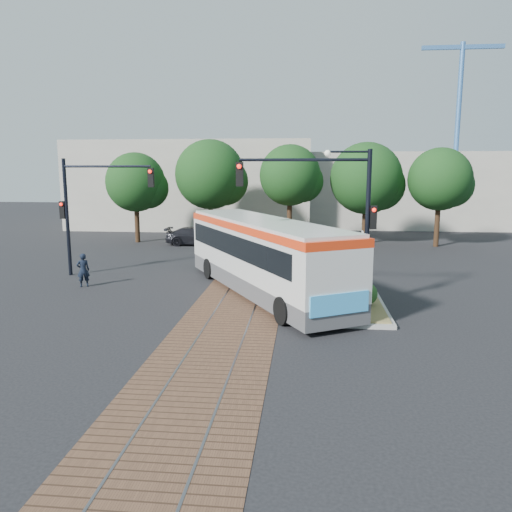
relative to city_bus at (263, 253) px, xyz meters
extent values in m
plane|color=black|center=(-0.84, -1.09, -1.84)|extent=(120.00, 120.00, 0.00)
cube|color=brown|center=(-0.84, 2.91, -1.83)|extent=(3.60, 40.00, 0.01)
cube|color=slate|center=(-1.59, 2.91, -1.82)|extent=(0.06, 40.00, 0.01)
cube|color=slate|center=(-0.09, 2.91, -1.82)|extent=(0.06, 40.00, 0.01)
cylinder|color=#382314|center=(-10.84, 14.91, -0.41)|extent=(0.36, 0.36, 2.86)
sphere|color=#103414|center=(-10.84, 14.91, 2.67)|extent=(4.40, 4.40, 4.40)
cylinder|color=#382314|center=(-5.34, 15.71, -0.28)|extent=(0.36, 0.36, 3.12)
sphere|color=#103414|center=(-5.34, 15.71, 3.24)|extent=(5.20, 5.20, 5.20)
cylinder|color=#382314|center=(0.66, 14.91, -0.14)|extent=(0.36, 0.36, 3.39)
sphere|color=#103414|center=(0.66, 14.91, 3.20)|extent=(4.40, 4.40, 4.40)
cylinder|color=#382314|center=(6.16, 15.71, -0.41)|extent=(0.36, 0.36, 2.86)
sphere|color=#103414|center=(6.16, 15.71, 2.97)|extent=(5.20, 5.20, 5.20)
cylinder|color=#382314|center=(11.16, 14.91, -0.28)|extent=(0.36, 0.36, 3.12)
sphere|color=#103414|center=(11.16, 14.91, 2.94)|extent=(4.40, 4.40, 4.40)
cube|color=#ADA899|center=(-8.84, 26.91, 2.16)|extent=(22.00, 12.00, 8.00)
cube|color=#ADA899|center=(11.16, 28.91, 1.66)|extent=(18.00, 10.00, 7.00)
cylinder|color=#3F72B2|center=(17.16, 32.91, 7.16)|extent=(0.50, 0.50, 18.00)
cube|color=#3F72B2|center=(17.16, 32.91, 15.66)|extent=(8.00, 0.40, 0.40)
cube|color=#48484B|center=(0.02, -0.04, -1.28)|extent=(8.26, 11.97, 0.72)
cube|color=silver|center=(0.02, -0.04, 0.06)|extent=(8.28, 11.98, 1.95)
cube|color=black|center=(-0.13, 0.23, 0.36)|extent=(7.73, 10.94, 0.92)
cube|color=red|center=(0.02, -0.04, 1.18)|extent=(8.31, 12.00, 0.31)
cube|color=silver|center=(0.02, -0.04, 1.39)|extent=(8.00, 11.58, 0.14)
cube|color=black|center=(2.96, -5.27, 0.47)|extent=(1.49, 0.91, 0.92)
cube|color=#38A0E3|center=(3.04, -5.42, -0.76)|extent=(1.99, 1.16, 0.72)
cube|color=orange|center=(1.68, -0.28, -0.56)|extent=(2.31, 4.05, 1.13)
cylinder|color=black|center=(1.15, -4.46, -1.33)|extent=(0.81, 1.07, 1.02)
cylinder|color=black|center=(3.21, -3.30, -1.33)|extent=(0.81, 1.07, 1.02)
cylinder|color=black|center=(-2.92, 2.77, -1.33)|extent=(0.81, 1.07, 1.02)
cylinder|color=black|center=(-0.86, 3.93, -1.33)|extent=(0.81, 1.07, 1.02)
cube|color=gray|center=(3.96, -2.09, -1.76)|extent=(2.20, 5.20, 0.15)
cube|color=olive|center=(3.96, -2.09, -1.65)|extent=(1.90, 4.80, 0.08)
sphere|color=#1E4719|center=(3.56, -3.69, -1.26)|extent=(0.70, 0.70, 0.70)
sphere|color=#1E4719|center=(4.26, -2.29, -1.16)|extent=(0.90, 0.90, 0.90)
sphere|color=#1E4719|center=(3.76, -0.69, -1.21)|extent=(0.80, 0.80, 0.80)
sphere|color=#1E4719|center=(4.46, -0.19, -1.31)|extent=(0.60, 0.60, 0.60)
cylinder|color=black|center=(4.26, -1.89, 1.38)|extent=(0.18, 0.18, 6.00)
cylinder|color=black|center=(1.76, -1.89, 3.98)|extent=(5.00, 0.12, 0.12)
cube|color=black|center=(-0.74, -1.89, 3.43)|extent=(0.28, 0.22, 0.95)
sphere|color=#FF190C|center=(-0.74, -2.03, 3.73)|extent=(0.18, 0.18, 0.18)
cube|color=black|center=(4.48, -1.89, 1.78)|extent=(0.26, 0.20, 0.90)
sphere|color=#FF190C|center=(4.48, -2.02, 2.08)|extent=(0.16, 0.16, 0.16)
cube|color=white|center=(4.08, -2.01, 0.98)|extent=(0.04, 0.45, 0.55)
cube|color=yellow|center=(4.08, -2.01, 0.33)|extent=(0.04, 0.45, 0.45)
cylinder|color=black|center=(3.46, -1.89, 4.28)|extent=(1.60, 0.08, 0.08)
sphere|color=silver|center=(2.66, -1.89, 4.23)|extent=(0.24, 0.24, 0.24)
cylinder|color=black|center=(-10.34, 2.91, 1.16)|extent=(0.18, 0.18, 6.00)
cylinder|color=black|center=(-8.09, 2.91, 3.76)|extent=(4.50, 0.12, 0.12)
cube|color=black|center=(-5.84, 2.91, 3.21)|extent=(0.28, 0.22, 0.95)
sphere|color=#FF190C|center=(-5.84, 2.77, 3.51)|extent=(0.18, 0.18, 0.18)
cube|color=black|center=(-10.56, 2.91, 1.56)|extent=(0.26, 0.20, 0.90)
sphere|color=#FF190C|center=(-10.56, 2.78, 1.86)|extent=(0.16, 0.16, 0.16)
imported|color=black|center=(-8.48, 0.43, -1.04)|extent=(0.69, 0.63, 1.59)
imported|color=black|center=(-6.07, 13.88, -1.19)|extent=(4.46, 1.84, 1.29)
camera|label=1|loc=(1.90, -21.53, 3.61)|focal=35.00mm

